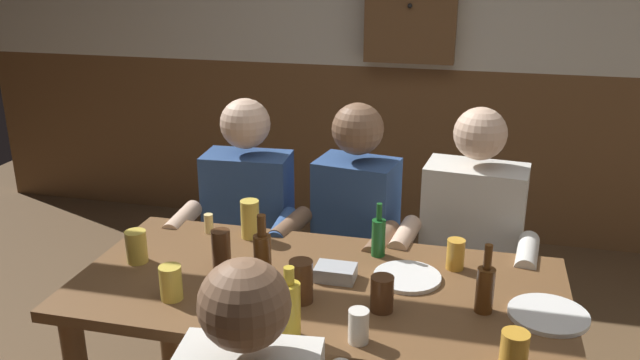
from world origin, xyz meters
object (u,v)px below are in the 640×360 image
object	(u,v)px
pint_glass_2	(221,251)
bottle_1	(263,256)
plate_1	(407,277)
bottle_2	(485,287)
pint_glass_8	(136,247)
pint_glass_4	(250,219)
pint_glass_7	(382,294)
pint_glass_0	(301,281)
bottle_0	(379,236)
plate_0	(548,315)
wall_dart_cabinet	(411,5)
person_0	(244,222)
dining_table	(318,312)
pint_glass_1	(359,326)
person_2	(470,241)
table_candle	(209,223)
person_1	(350,231)
bottle_3	(289,308)
pint_glass_3	(455,254)
pint_glass_5	(171,283)
pint_glass_6	(514,350)

from	to	relation	value
pint_glass_2	bottle_1	bearing A→B (deg)	-17.47
plate_1	bottle_1	world-z (taller)	bottle_1
bottle_2	pint_glass_8	xyz separation A→B (m)	(-1.25, 0.06, -0.03)
bottle_2	pint_glass_8	world-z (taller)	bottle_2
pint_glass_4	pint_glass_7	size ratio (longest dim) A/B	1.32
pint_glass_0	bottle_0	bearing A→B (deg)	64.44
plate_0	wall_dart_cabinet	size ratio (longest dim) A/B	0.36
pint_glass_4	pint_glass_8	bearing A→B (deg)	-137.22
person_0	bottle_0	size ratio (longest dim) A/B	5.91
dining_table	pint_glass_4	distance (m)	0.51
pint_glass_1	dining_table	bearing A→B (deg)	122.42
person_2	table_candle	xyz separation A→B (m)	(-1.04, -0.33, 0.11)
person_1	plate_0	bearing A→B (deg)	147.83
person_0	bottle_1	xyz separation A→B (m)	(0.32, -0.67, 0.18)
pint_glass_8	person_2	bearing A→B (deg)	28.25
person_2	bottle_2	distance (m)	0.71
person_0	bottle_3	world-z (taller)	person_0
pint_glass_3	pint_glass_8	xyz separation A→B (m)	(-1.14, -0.23, 0.00)
bottle_3	pint_glass_5	distance (m)	0.46
pint_glass_2	pint_glass_7	world-z (taller)	pint_glass_2
bottle_2	pint_glass_7	distance (m)	0.33
pint_glass_0	pint_glass_2	xyz separation A→B (m)	(-0.34, 0.14, 0.01)
pint_glass_0	person_0	bearing A→B (deg)	122.33
pint_glass_8	pint_glass_1	bearing A→B (deg)	-19.78
pint_glass_3	pint_glass_8	bearing A→B (deg)	-168.81
pint_glass_2	pint_glass_4	size ratio (longest dim) A/B	1.00
wall_dart_cabinet	bottle_1	bearing A→B (deg)	-95.77
plate_1	pint_glass_1	world-z (taller)	pint_glass_1
bottle_0	bottle_3	size ratio (longest dim) A/B	0.91
bottle_3	pint_glass_7	size ratio (longest dim) A/B	1.94
pint_glass_0	pint_glass_3	distance (m)	0.60
table_candle	pint_glass_2	xyz separation A→B (m)	(0.18, -0.30, 0.04)
pint_glass_1	pint_glass_4	distance (m)	0.84
table_candle	pint_glass_2	bearing A→B (deg)	-59.41
pint_glass_7	pint_glass_4	bearing A→B (deg)	144.01
bottle_0	pint_glass_2	world-z (taller)	bottle_0
plate_1	bottle_3	world-z (taller)	bottle_3
pint_glass_3	dining_table	bearing A→B (deg)	-153.55
person_0	person_2	world-z (taller)	person_2
wall_dart_cabinet	pint_glass_0	bearing A→B (deg)	-91.60
person_1	pint_glass_5	world-z (taller)	person_1
bottle_1	wall_dart_cabinet	xyz separation A→B (m)	(0.23, 2.24, 0.66)
bottle_1	pint_glass_6	size ratio (longest dim) A/B	2.30
plate_1	pint_glass_7	world-z (taller)	pint_glass_7
plate_0	bottle_3	distance (m)	0.82
bottle_3	wall_dart_cabinet	bearing A→B (deg)	89.04
person_1	table_candle	bearing A→B (deg)	41.02
pint_glass_4	wall_dart_cabinet	distance (m)	2.04
pint_glass_3	table_candle	bearing A→B (deg)	175.16
wall_dart_cabinet	pint_glass_6	bearing A→B (deg)	-76.67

